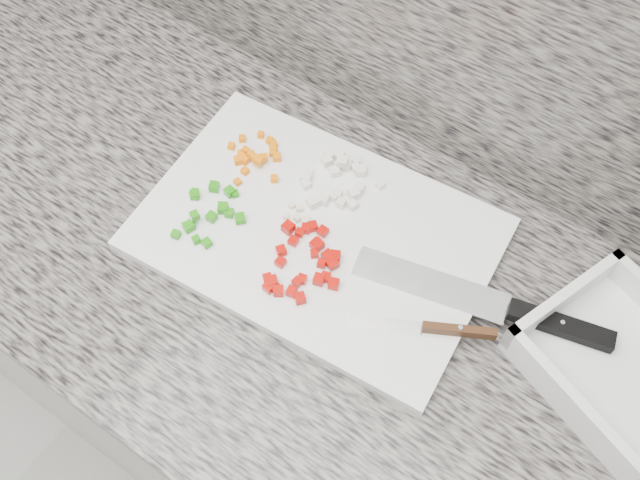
{
  "coord_description": "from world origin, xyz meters",
  "views": [
    {
      "loc": [
        0.38,
        1.06,
        1.77
      ],
      "look_at": [
        0.09,
        1.48,
        0.94
      ],
      "focal_mm": 40.0,
      "sensor_mm": 36.0,
      "label": 1
    }
  ],
  "objects": [
    {
      "name": "cutting_board",
      "position": [
        0.07,
        1.5,
        0.91
      ],
      "size": [
        0.52,
        0.37,
        0.02
      ],
      "primitive_type": "cube",
      "rotation": [
        0.0,
        0.0,
        0.08
      ],
      "color": "white",
      "rests_on": "countertop"
    },
    {
      "name": "red_pepper_pile",
      "position": [
        0.09,
        1.44,
        0.92
      ],
      "size": [
        0.12,
        0.13,
        0.01
      ],
      "color": "#B90902",
      "rests_on": "cutting_board"
    },
    {
      "name": "paring_knife",
      "position": [
        0.29,
        1.46,
        0.92
      ],
      "size": [
        0.18,
        0.1,
        0.02
      ],
      "rotation": [
        0.0,
        0.0,
        0.49
      ],
      "color": "white",
      "rests_on": "cutting_board"
    },
    {
      "name": "garlic_pile",
      "position": [
        0.04,
        1.5,
        0.92
      ],
      "size": [
        0.04,
        0.04,
        0.01
      ],
      "color": "beige",
      "rests_on": "cutting_board"
    },
    {
      "name": "carrot_pile",
      "position": [
        -0.07,
        1.55,
        0.92
      ],
      "size": [
        0.1,
        0.1,
        0.02
      ],
      "color": "orange",
      "rests_on": "cutting_board"
    },
    {
      "name": "cabinet",
      "position": [
        0.0,
        1.44,
        0.43
      ],
      "size": [
        3.92,
        0.62,
        0.86
      ],
      "primitive_type": "cube",
      "color": "white",
      "rests_on": "ground"
    },
    {
      "name": "onion_pile",
      "position": [
        0.05,
        1.59,
        0.92
      ],
      "size": [
        0.11,
        0.12,
        0.02
      ],
      "color": "white",
      "rests_on": "cutting_board"
    },
    {
      "name": "chef_knife",
      "position": [
        0.36,
        1.54,
        0.92
      ],
      "size": [
        0.35,
        0.12,
        0.02
      ],
      "rotation": [
        0.0,
        0.0,
        0.24
      ],
      "color": "white",
      "rests_on": "cutting_board"
    },
    {
      "name": "countertop",
      "position": [
        0.0,
        1.44,
        0.88
      ],
      "size": [
        3.96,
        0.64,
        0.04
      ],
      "primitive_type": "cube",
      "color": "slate",
      "rests_on": "cabinet"
    },
    {
      "name": "tray",
      "position": [
        0.53,
        1.54,
        0.92
      ],
      "size": [
        0.33,
        0.28,
        0.06
      ],
      "rotation": [
        0.0,
        0.0,
        -0.35
      ],
      "color": "white",
      "rests_on": "countertop"
    },
    {
      "name": "green_pepper_pile",
      "position": [
        -0.07,
        1.43,
        0.92
      ],
      "size": [
        0.1,
        0.12,
        0.02
      ],
      "color": "#228B0C",
      "rests_on": "cutting_board"
    }
  ]
}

